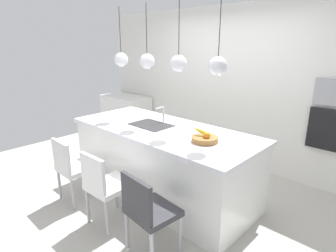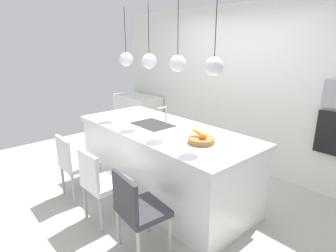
{
  "view_description": "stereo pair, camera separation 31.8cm",
  "coord_description": "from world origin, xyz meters",
  "px_view_note": "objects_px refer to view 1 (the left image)",
  "views": [
    {
      "loc": [
        2.44,
        -2.48,
        2.02
      ],
      "look_at": [
        0.1,
        0.0,
        0.99
      ],
      "focal_mm": 29.82,
      "sensor_mm": 36.0,
      "label": 1
    },
    {
      "loc": [
        2.66,
        -2.25,
        2.02
      ],
      "look_at": [
        0.1,
        0.0,
        0.99
      ],
      "focal_mm": 29.82,
      "sensor_mm": 36.0,
      "label": 2
    }
  ],
  "objects_px": {
    "oven": "(331,130)",
    "chair_middle": "(106,184)",
    "chair_near": "(73,166)",
    "fruit_bowl": "(205,138)",
    "chair_far": "(148,209)"
  },
  "relations": [
    {
      "from": "oven",
      "to": "chair_middle",
      "type": "relative_size",
      "value": 0.63
    },
    {
      "from": "chair_near",
      "to": "chair_middle",
      "type": "relative_size",
      "value": 0.97
    },
    {
      "from": "fruit_bowl",
      "to": "chair_far",
      "type": "xyz_separation_m",
      "value": [
        0.0,
        -0.89,
        -0.49
      ]
    },
    {
      "from": "fruit_bowl",
      "to": "oven",
      "type": "xyz_separation_m",
      "value": [
        0.88,
        1.62,
        -0.09
      ]
    },
    {
      "from": "chair_near",
      "to": "chair_far",
      "type": "relative_size",
      "value": 1.01
    },
    {
      "from": "fruit_bowl",
      "to": "chair_near",
      "type": "height_order",
      "value": "fruit_bowl"
    },
    {
      "from": "fruit_bowl",
      "to": "oven",
      "type": "bearing_deg",
      "value": 61.49
    },
    {
      "from": "fruit_bowl",
      "to": "chair_far",
      "type": "distance_m",
      "value": 1.02
    },
    {
      "from": "oven",
      "to": "chair_middle",
      "type": "bearing_deg",
      "value": -121.81
    },
    {
      "from": "chair_near",
      "to": "chair_middle",
      "type": "bearing_deg",
      "value": -0.23
    },
    {
      "from": "oven",
      "to": "chair_far",
      "type": "distance_m",
      "value": 2.69
    },
    {
      "from": "oven",
      "to": "chair_far",
      "type": "xyz_separation_m",
      "value": [
        -0.88,
        -2.51,
        -0.4
      ]
    },
    {
      "from": "oven",
      "to": "chair_far",
      "type": "relative_size",
      "value": 0.65
    },
    {
      "from": "fruit_bowl",
      "to": "oven",
      "type": "height_order",
      "value": "oven"
    },
    {
      "from": "fruit_bowl",
      "to": "chair_middle",
      "type": "relative_size",
      "value": 0.34
    }
  ]
}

